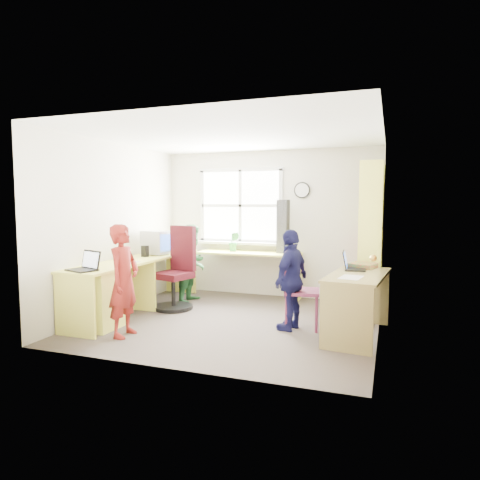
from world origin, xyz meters
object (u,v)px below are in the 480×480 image
at_px(laptop_left, 86,266).
at_px(potted_plant, 234,242).
at_px(right_desk, 358,291).
at_px(person_navy, 291,280).
at_px(crt_monitor, 157,243).
at_px(cd_tower, 283,226).
at_px(wooden_chair, 296,286).
at_px(person_red, 124,281).
at_px(l_desk, 135,285).
at_px(laptop_right, 351,265).
at_px(person_green, 193,263).
at_px(bookshelf, 371,241).
at_px(swivel_chair, 177,273).

xyz_separation_m(laptop_left, potted_plant, (0.97, 2.45, 0.11)).
relative_size(right_desk, laptop_left, 3.26).
bearing_deg(person_navy, crt_monitor, -92.92).
bearing_deg(right_desk, cd_tower, 135.19).
relative_size(wooden_chair, person_red, 0.74).
height_order(l_desk, person_red, person_red).
bearing_deg(right_desk, potted_plant, 150.12).
bearing_deg(potted_plant, cd_tower, 3.91).
distance_m(laptop_right, cd_tower, 1.79).
xyz_separation_m(person_red, person_green, (-0.02, 1.87, -0.05)).
xyz_separation_m(right_desk, laptop_left, (-3.06, -0.92, 0.27)).
bearing_deg(person_green, wooden_chair, -114.31).
height_order(crt_monitor, person_green, person_green).
relative_size(crt_monitor, cd_tower, 0.49).
distance_m(right_desk, laptop_left, 3.21).
bearing_deg(bookshelf, laptop_left, -144.95).
height_order(laptop_left, potted_plant, potted_plant).
relative_size(wooden_chair, crt_monitor, 2.33).
xyz_separation_m(right_desk, crt_monitor, (-3.06, 0.72, 0.40)).
bearing_deg(wooden_chair, l_desk, 178.45).
bearing_deg(bookshelf, potted_plant, 173.48).
relative_size(potted_plant, person_red, 0.24).
relative_size(person_red, person_green, 1.08).
bearing_deg(potted_plant, person_red, -100.89).
height_order(l_desk, right_desk, l_desk).
height_order(laptop_right, person_green, person_green).
bearing_deg(laptop_right, right_desk, -164.00).
relative_size(bookshelf, person_red, 1.61).
bearing_deg(potted_plant, bookshelf, -6.52).
relative_size(right_desk, crt_monitor, 3.21).
height_order(wooden_chair, crt_monitor, crt_monitor).
bearing_deg(laptop_left, person_green, 94.16).
xyz_separation_m(bookshelf, crt_monitor, (-3.15, -0.57, -0.06)).
relative_size(bookshelf, wooden_chair, 2.18).
height_order(right_desk, wooden_chair, wooden_chair).
xyz_separation_m(right_desk, laptop_right, (-0.10, 0.29, 0.25)).
distance_m(laptop_right, person_red, 2.72).
bearing_deg(l_desk, wooden_chair, 7.66).
bearing_deg(potted_plant, person_green, -131.28).
bearing_deg(person_green, person_red, -178.06).
xyz_separation_m(crt_monitor, laptop_left, (0.00, -1.64, -0.13)).
xyz_separation_m(person_green, person_navy, (1.79, -0.97, 0.01)).
bearing_deg(crt_monitor, cd_tower, 33.24).
relative_size(swivel_chair, laptop_left, 2.95).
distance_m(l_desk, laptop_left, 0.83).
height_order(right_desk, potted_plant, potted_plant).
relative_size(bookshelf, potted_plant, 6.58).
bearing_deg(bookshelf, cd_tower, 167.41).
height_order(wooden_chair, potted_plant, potted_plant).
relative_size(right_desk, potted_plant, 4.17).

